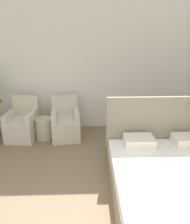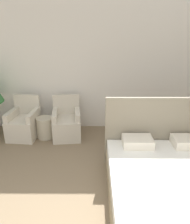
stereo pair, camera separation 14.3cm
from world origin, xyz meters
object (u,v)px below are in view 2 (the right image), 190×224
object	(u,v)px
armchair_near_window_right	(67,125)
side_table	(45,128)
armchair_near_window_left	(24,125)
bed	(176,186)

from	to	relation	value
armchair_near_window_right	side_table	bearing A→B (deg)	176.76
armchair_near_window_left	armchair_near_window_right	bearing A→B (deg)	5.25
armchair_near_window_right	side_table	distance (m)	0.47
bed	side_table	bearing A→B (deg)	138.26
armchair_near_window_left	armchair_near_window_right	xyz separation A→B (m)	(0.94, -0.00, 0.00)
side_table	armchair_near_window_right	bearing A→B (deg)	3.33
bed	side_table	xyz separation A→B (m)	(-2.18, 1.95, -0.04)
armchair_near_window_left	side_table	bearing A→B (deg)	1.92
armchair_near_window_left	side_table	xyz separation A→B (m)	(0.47, -0.03, -0.05)
bed	armchair_near_window_left	distance (m)	3.30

